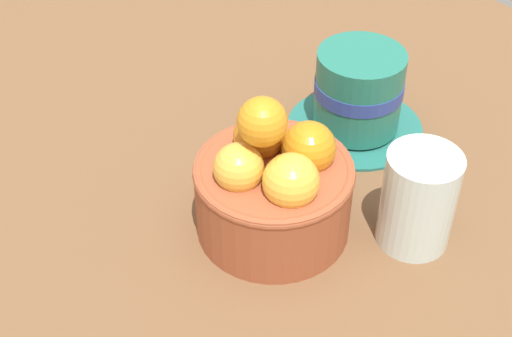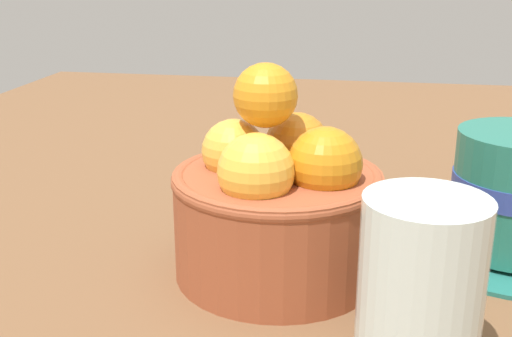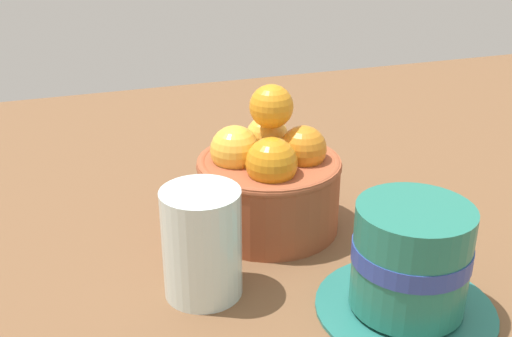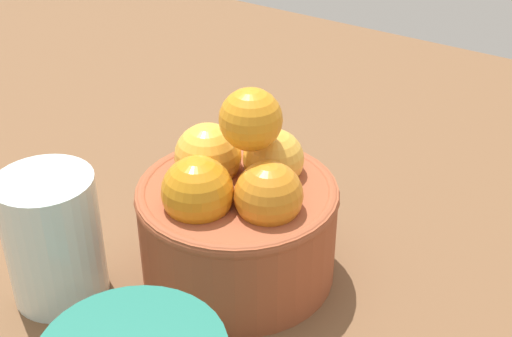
# 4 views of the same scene
# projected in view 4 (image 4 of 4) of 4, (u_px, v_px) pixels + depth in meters

# --- Properties ---
(ground_plane) EXTENTS (1.43, 1.01, 0.03)m
(ground_plane) POSITION_uv_depth(u_px,v_px,m) (239.00, 288.00, 0.51)
(ground_plane) COLOR brown
(terracotta_bowl) EXTENTS (0.14, 0.14, 0.14)m
(terracotta_bowl) POSITION_uv_depth(u_px,v_px,m) (237.00, 213.00, 0.48)
(terracotta_bowl) COLOR #9E4C2D
(terracotta_bowl) RESTS_ON ground_plane
(water_glass) EXTENTS (0.06, 0.06, 0.09)m
(water_glass) POSITION_uv_depth(u_px,v_px,m) (53.00, 238.00, 0.46)
(water_glass) COLOR silver
(water_glass) RESTS_ON ground_plane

